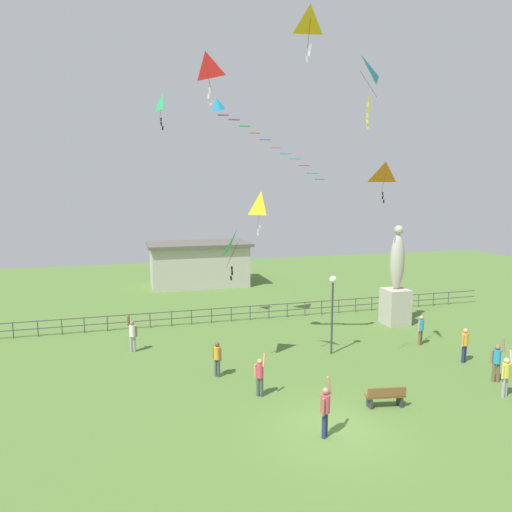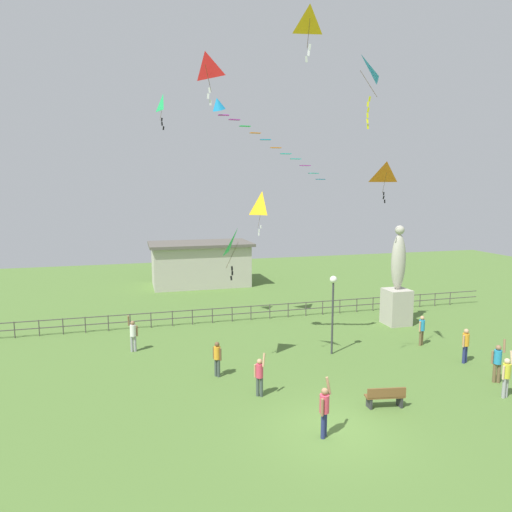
{
  "view_description": "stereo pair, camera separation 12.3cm",
  "coord_description": "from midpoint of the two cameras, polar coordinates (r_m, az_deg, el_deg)",
  "views": [
    {
      "loc": [
        -6.56,
        -13.5,
        8.22
      ],
      "look_at": [
        -1.33,
        5.15,
        5.46
      ],
      "focal_mm": 32.02,
      "sensor_mm": 36.0,
      "label": 1
    },
    {
      "loc": [
        -6.45,
        -13.53,
        8.22
      ],
      "look_at": [
        -1.33,
        5.15,
        5.46
      ],
      "focal_mm": 32.02,
      "sensor_mm": 36.0,
      "label": 2
    }
  ],
  "objects": [
    {
      "name": "ground_plane",
      "position": [
        17.1,
        9.39,
        -20.73
      ],
      "size": [
        80.0,
        80.0,
        0.0
      ],
      "primitive_type": "plane",
      "color": "#517533"
    },
    {
      "name": "statue_monument",
      "position": [
        29.56,
        16.97,
        -4.11
      ],
      "size": [
        1.45,
        1.45,
        6.16
      ],
      "color": "#B2AD9E",
      "rests_on": "ground_plane"
    },
    {
      "name": "lamppost",
      "position": [
        23.25,
        9.39,
        -5.04
      ],
      "size": [
        0.36,
        0.36,
        4.04
      ],
      "color": "#38383D",
      "rests_on": "ground_plane"
    },
    {
      "name": "park_bench",
      "position": [
        18.86,
        15.69,
        -16.49
      ],
      "size": [
        1.55,
        0.66,
        0.85
      ],
      "color": "brown",
      "rests_on": "ground_plane"
    },
    {
      "name": "person_0",
      "position": [
        16.23,
        8.42,
        -18.29
      ],
      "size": [
        0.49,
        0.44,
        2.05
      ],
      "color": "navy",
      "rests_on": "ground_plane"
    },
    {
      "name": "person_1",
      "position": [
        18.92,
        0.29,
        -14.55
      ],
      "size": [
        0.44,
        0.43,
        1.85
      ],
      "color": "#3F4C47",
      "rests_on": "ground_plane"
    },
    {
      "name": "person_2",
      "position": [
        21.32,
        28.58,
        -12.81
      ],
      "size": [
        0.52,
        0.3,
        1.92
      ],
      "color": "#99999E",
      "rests_on": "ground_plane"
    },
    {
      "name": "person_3",
      "position": [
        22.69,
        27.73,
        -11.42
      ],
      "size": [
        0.46,
        0.43,
        1.97
      ],
      "color": "brown",
      "rests_on": "ground_plane"
    },
    {
      "name": "person_4",
      "position": [
        24.59,
        -15.32,
        -9.34
      ],
      "size": [
        0.5,
        0.32,
        1.92
      ],
      "color": "#99999E",
      "rests_on": "ground_plane"
    },
    {
      "name": "person_5",
      "position": [
        24.49,
        24.49,
        -9.85
      ],
      "size": [
        0.48,
        0.31,
        1.69
      ],
      "color": "navy",
      "rests_on": "ground_plane"
    },
    {
      "name": "person_6",
      "position": [
        26.3,
        19.77,
        -8.47
      ],
      "size": [
        0.45,
        0.3,
        1.62
      ],
      "color": "brown",
      "rests_on": "ground_plane"
    },
    {
      "name": "person_7",
      "position": [
        20.84,
        -5.05,
        -12.42
      ],
      "size": [
        0.33,
        0.4,
        1.6
      ],
      "color": "#3F4C47",
      "rests_on": "ground_plane"
    },
    {
      "name": "kite_0",
      "position": [
        28.66,
        0.52,
        6.45
      ],
      "size": [
        1.04,
        1.04,
        2.72
      ],
      "color": "yellow"
    },
    {
      "name": "kite_1",
      "position": [
        20.52,
        -2.46,
        1.62
      ],
      "size": [
        1.02,
        1.24,
        2.35
      ],
      "color": "#1EB759"
    },
    {
      "name": "kite_2",
      "position": [
        20.31,
        12.75,
        21.39
      ],
      "size": [
        1.19,
        1.25,
        2.85
      ],
      "color": "#198CD1"
    },
    {
      "name": "kite_3",
      "position": [
        18.24,
        -6.53,
        22.54
      ],
      "size": [
        0.88,
        1.02,
        1.88
      ],
      "color": "red"
    },
    {
      "name": "kite_4",
      "position": [
        17.78,
        6.58,
        27.21
      ],
      "size": [
        0.83,
        0.69,
        1.85
      ],
      "color": "yellow"
    },
    {
      "name": "kite_5",
      "position": [
        26.88,
        15.74,
        9.86
      ],
      "size": [
        1.31,
        1.05,
        2.25
      ],
      "color": "orange"
    },
    {
      "name": "kite_6",
      "position": [
        26.28,
        -11.74,
        18.11
      ],
      "size": [
        0.49,
        0.76,
        1.9
      ],
      "color": "#1EB759"
    },
    {
      "name": "streamer_kite",
      "position": [
        22.17,
        -3.73,
        17.58
      ],
      "size": [
        6.03,
        0.97,
        3.76
      ],
      "color": "#198CD1"
    },
    {
      "name": "waterfront_railing",
      "position": [
        29.19,
        -3.07,
        -7.0
      ],
      "size": [
        36.01,
        0.06,
        0.95
      ],
      "color": "#4C4742",
      "rests_on": "ground_plane"
    },
    {
      "name": "pavilion_building",
      "position": [
        40.43,
        -7.24,
        -0.94
      ],
      "size": [
        8.79,
        5.08,
        3.77
      ],
      "color": "#B7B2A3",
      "rests_on": "ground_plane"
    }
  ]
}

